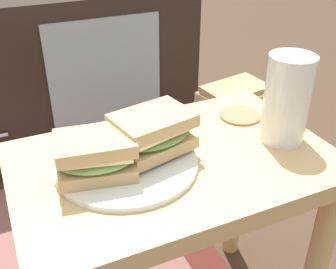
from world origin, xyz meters
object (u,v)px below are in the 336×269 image
(sandwich_back, at_px, (153,132))
(coaster, at_px, (240,115))
(plate, at_px, (126,164))
(beer_glass, at_px, (286,102))
(paper_bag, at_px, (232,133))
(sandwich_front, at_px, (95,154))
(tv_cabinet, at_px, (59,70))

(sandwich_back, bearing_deg, coaster, 15.79)
(coaster, bearing_deg, plate, -165.54)
(beer_glass, bearing_deg, paper_bag, 65.09)
(paper_bag, bearing_deg, plate, -139.44)
(sandwich_front, distance_m, sandwich_back, 0.11)
(sandwich_back, distance_m, coaster, 0.24)
(plate, xyz_separation_m, beer_glass, (0.29, -0.04, 0.07))
(beer_glass, xyz_separation_m, coaster, (-0.02, 0.11, -0.07))
(plate, distance_m, beer_glass, 0.31)
(sandwich_front, bearing_deg, beer_glass, -4.60)
(tv_cabinet, xyz_separation_m, sandwich_back, (-0.00, -0.93, 0.22))
(sandwich_back, relative_size, beer_glass, 0.97)
(sandwich_front, distance_m, paper_bag, 0.80)
(tv_cabinet, distance_m, sandwich_back, 0.95)
(sandwich_front, relative_size, coaster, 1.74)
(sandwich_back, height_order, coaster, sandwich_back)
(sandwich_front, bearing_deg, sandwich_back, 8.76)
(plate, relative_size, sandwich_front, 1.64)
(beer_glass, bearing_deg, coaster, 100.41)
(sandwich_back, distance_m, paper_bag, 0.72)
(sandwich_back, height_order, beer_glass, beer_glass)
(plate, height_order, sandwich_back, sandwich_back)
(tv_cabinet, relative_size, sandwich_back, 6.03)
(sandwich_front, xyz_separation_m, sandwich_back, (0.11, 0.02, 0.01))
(beer_glass, relative_size, paper_bag, 0.48)
(plate, xyz_separation_m, sandwich_front, (-0.05, -0.01, 0.04))
(tv_cabinet, relative_size, sandwich_front, 6.47)
(sandwich_front, bearing_deg, plate, 8.76)
(sandwich_front, height_order, coaster, sandwich_front)
(tv_cabinet, xyz_separation_m, paper_bag, (0.46, -0.49, -0.12))
(tv_cabinet, distance_m, coaster, 0.91)
(tv_cabinet, relative_size, paper_bag, 2.83)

